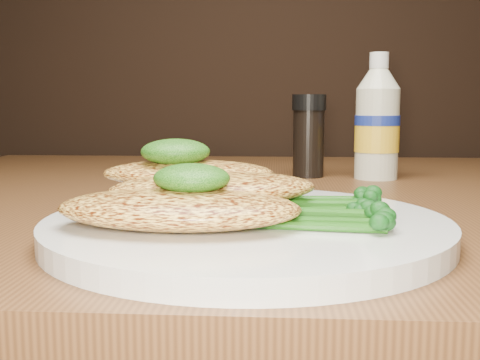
{
  "coord_description": "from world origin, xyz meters",
  "views": [
    {
      "loc": [
        -0.09,
        0.4,
        0.85
      ],
      "look_at": [
        -0.12,
        0.83,
        0.79
      ],
      "focal_mm": 42.49,
      "sensor_mm": 36.0,
      "label": 1
    }
  ],
  "objects": [
    {
      "name": "plate",
      "position": [
        -0.11,
        0.81,
        0.76
      ],
      "size": [
        0.29,
        0.29,
        0.02
      ],
      "primitive_type": "cylinder",
      "color": "silver",
      "rests_on": "dining_table"
    },
    {
      "name": "chicken_front",
      "position": [
        -0.15,
        0.77,
        0.78
      ],
      "size": [
        0.16,
        0.09,
        0.03
      ],
      "primitive_type": "ellipsoid",
      "rotation": [
        0.0,
        0.0,
        -0.02
      ],
      "color": "#F8C04F",
      "rests_on": "plate"
    },
    {
      "name": "chicken_mid",
      "position": [
        -0.13,
        0.81,
        0.79
      ],
      "size": [
        0.17,
        0.11,
        0.02
      ],
      "primitive_type": "ellipsoid",
      "rotation": [
        0.0,
        0.0,
        0.27
      ],
      "color": "#F8C04F",
      "rests_on": "plate"
    },
    {
      "name": "chicken_back",
      "position": [
        -0.16,
        0.84,
        0.79
      ],
      "size": [
        0.14,
        0.08,
        0.02
      ],
      "primitive_type": "ellipsoid",
      "rotation": [
        0.0,
        0.0,
        0.06
      ],
      "color": "#F8C04F",
      "rests_on": "plate"
    },
    {
      "name": "pesto_front",
      "position": [
        -0.14,
        0.77,
        0.8
      ],
      "size": [
        0.06,
        0.06,
        0.02
      ],
      "primitive_type": "ellipsoid",
      "rotation": [
        0.0,
        0.0,
        -0.27
      ],
      "color": "#0B3708",
      "rests_on": "chicken_front"
    },
    {
      "name": "pesto_back",
      "position": [
        -0.17,
        0.84,
        0.81
      ],
      "size": [
        0.06,
        0.05,
        0.02
      ],
      "primitive_type": "ellipsoid",
      "rotation": [
        0.0,
        0.0,
        0.1
      ],
      "color": "#0B3708",
      "rests_on": "chicken_back"
    },
    {
      "name": "broccolini_bundle",
      "position": [
        -0.07,
        0.8,
        0.78
      ],
      "size": [
        0.16,
        0.14,
        0.02
      ],
      "primitive_type": null,
      "rotation": [
        0.0,
        0.0,
        0.26
      ],
      "color": "#1D5412",
      "rests_on": "plate"
    },
    {
      "name": "mayo_bottle",
      "position": [
        0.04,
        1.15,
        0.83
      ],
      "size": [
        0.07,
        0.07,
        0.16
      ],
      "primitive_type": null,
      "rotation": [
        0.0,
        0.0,
        -0.15
      ],
      "color": "beige",
      "rests_on": "dining_table"
    },
    {
      "name": "pepper_grinder",
      "position": [
        -0.05,
        1.16,
        0.8
      ],
      "size": [
        0.05,
        0.05,
        0.11
      ],
      "primitive_type": null,
      "rotation": [
        0.0,
        0.0,
        -0.26
      ],
      "color": "black",
      "rests_on": "dining_table"
    }
  ]
}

